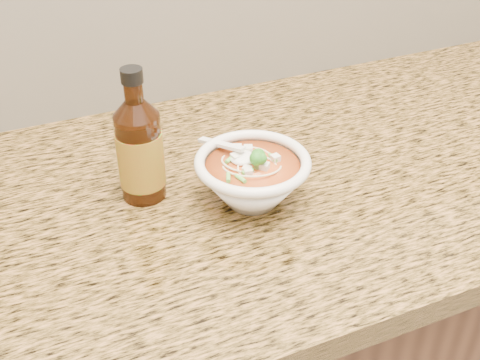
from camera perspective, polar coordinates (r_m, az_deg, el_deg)
name	(u,v)px	position (r m, az deg, el deg)	size (l,w,h in m)	color
cabinet	(278,355)	(1.31, 3.58, -16.24)	(4.00, 0.65, 0.86)	#321B0F
counter_slab	(287,177)	(1.00, 4.50, 0.28)	(4.00, 0.68, 0.04)	#9B6938
soup_bowl	(252,179)	(0.88, 1.17, 0.09)	(0.17, 0.19, 0.09)	white
hot_sauce_bottle	(140,151)	(0.89, -9.46, 2.73)	(0.08, 0.08, 0.21)	#3A1907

